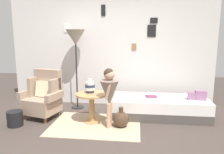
{
  "coord_description": "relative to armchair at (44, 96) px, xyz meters",
  "views": [
    {
      "loc": [
        0.63,
        -3.12,
        1.6
      ],
      "look_at": [
        0.15,
        0.95,
        0.85
      ],
      "focal_mm": 34.24,
      "sensor_mm": 36.0,
      "label": 1
    }
  ],
  "objects": [
    {
      "name": "daybed",
      "position": [
        2.35,
        0.29,
        -0.24
      ],
      "size": [
        1.9,
        0.8,
        0.4
      ],
      "color": "#4C4742",
      "rests_on": "ground"
    },
    {
      "name": "pillow_head",
      "position": [
        3.12,
        0.22,
        0.05
      ],
      "size": [
        0.2,
        0.12,
        0.19
      ],
      "primitive_type": "cube",
      "rotation": [
        0.0,
        0.0,
        -0.02
      ],
      "color": "gray",
      "rests_on": "daybed"
    },
    {
      "name": "magazine_basket",
      "position": [
        -0.35,
        -0.51,
        -0.3
      ],
      "size": [
        0.28,
        0.28,
        0.28
      ],
      "primitive_type": "cylinder",
      "color": "black",
      "rests_on": "ground"
    },
    {
      "name": "armchair",
      "position": [
        0.0,
        0.0,
        0.0
      ],
      "size": [
        0.85,
        0.72,
        0.97
      ],
      "color": "olive",
      "rests_on": "ground"
    },
    {
      "name": "rug",
      "position": [
        1.12,
        -0.3,
        -0.43
      ],
      "size": [
        1.64,
        1.18,
        0.01
      ],
      "primitive_type": "cube",
      "color": "tan",
      "rests_on": "ground"
    },
    {
      "name": "demijohn_near",
      "position": [
        1.6,
        -0.33,
        -0.29
      ],
      "size": [
        0.29,
        0.29,
        0.38
      ],
      "color": "#473323",
      "rests_on": "ground"
    },
    {
      "name": "floor_lamp",
      "position": [
        0.51,
        0.65,
        1.12
      ],
      "size": [
        0.43,
        0.43,
        1.78
      ],
      "color": "black",
      "rests_on": "ground"
    },
    {
      "name": "gallery_wall",
      "position": [
        1.24,
        1.07,
        0.86
      ],
      "size": [
        4.8,
        0.12,
        2.6
      ],
      "color": "silver",
      "rests_on": "ground"
    },
    {
      "name": "pillow_mid",
      "position": [
        2.98,
        0.24,
        0.04
      ],
      "size": [
        0.2,
        0.13,
        0.15
      ],
      "primitive_type": "cube",
      "rotation": [
        0.0,
        0.0,
        -0.08
      ],
      "color": "gray",
      "rests_on": "daybed"
    },
    {
      "name": "person_child",
      "position": [
        1.39,
        -0.37,
        0.25
      ],
      "size": [
        0.34,
        0.34,
        1.08
      ],
      "color": "tan",
      "rests_on": "ground"
    },
    {
      "name": "book_on_daybed",
      "position": [
        2.17,
        0.33,
        -0.02
      ],
      "size": [
        0.24,
        0.19,
        0.03
      ],
      "primitive_type": "cube",
      "rotation": [
        0.0,
        0.0,
        0.13
      ],
      "color": "#733350",
      "rests_on": "daybed"
    },
    {
      "name": "side_table",
      "position": [
        1.02,
        -0.15,
        -0.03
      ],
      "size": [
        0.61,
        0.61,
        0.57
      ],
      "color": "tan",
      "rests_on": "ground"
    },
    {
      "name": "vase_striped",
      "position": [
        0.98,
        -0.1,
        0.24
      ],
      "size": [
        0.19,
        0.19,
        0.27
      ],
      "color": "#2D384C",
      "rests_on": "side_table"
    },
    {
      "name": "ground_plane",
      "position": [
        1.24,
        -0.88,
        -0.44
      ],
      "size": [
        12.0,
        12.0,
        0.0
      ],
      "primitive_type": "plane",
      "color": "#423833"
    }
  ]
}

